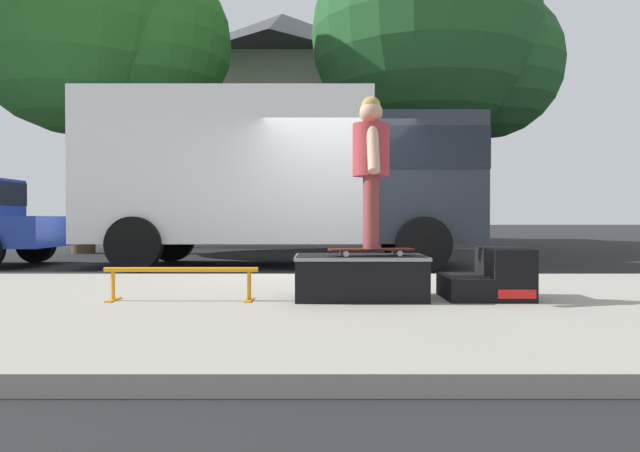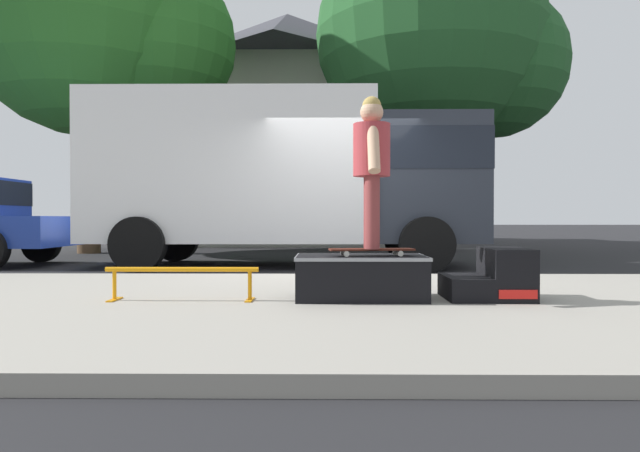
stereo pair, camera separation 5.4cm
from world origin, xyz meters
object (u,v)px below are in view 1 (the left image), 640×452
object	(u,v)px
skateboard	(373,250)
street_tree_main	(99,19)
skate_box	(362,276)
box_truck	(287,173)
skater_kid	(373,159)
grind_rail	(183,276)
street_tree_neighbour	(440,42)
kicker_ramp	(494,278)

from	to	relation	value
skateboard	street_tree_main	size ratio (longest dim) A/B	0.09
skate_box	box_truck	bearing A→B (deg)	101.33
skateboard	street_tree_main	distance (m)	11.99
skater_kid	street_tree_main	bearing A→B (deg)	123.82
skate_box	grind_rail	xyz separation A→B (m)	(-1.64, -0.14, 0.01)
skate_box	skateboard	distance (m)	0.27
skate_box	skateboard	size ratio (longest dim) A/B	1.51
grind_rail	skateboard	size ratio (longest dim) A/B	1.76
skateboard	box_truck	size ratio (longest dim) A/B	0.12
grind_rail	street_tree_main	world-z (taller)	street_tree_main
skater_kid	street_tree_neighbour	size ratio (longest dim) A/B	0.16
grind_rail	skater_kid	bearing A→B (deg)	2.63
kicker_ramp	skater_kid	world-z (taller)	skater_kid
skate_box	skateboard	bearing A→B (deg)	-31.34
grind_rail	kicker_ramp	bearing A→B (deg)	2.74
skate_box	box_truck	size ratio (longest dim) A/B	0.18
skateboard	street_tree_neighbour	bearing A→B (deg)	74.95
grind_rail	box_truck	distance (m)	5.44
skate_box	street_tree_main	world-z (taller)	street_tree_main
skate_box	street_tree_neighbour	bearing A→B (deg)	74.34
kicker_ramp	street_tree_neighbour	bearing A→B (deg)	81.23
kicker_ramp	skateboard	bearing A→B (deg)	-177.08
skateboard	street_tree_main	xyz separation A→B (m)	(-6.00, 8.96, 5.24)
skater_kid	box_truck	distance (m)	5.28
grind_rail	skate_box	bearing A→B (deg)	4.82
skateboard	skater_kid	xyz separation A→B (m)	(0.00, 0.00, 0.84)
street_tree_neighbour	skate_box	bearing A→B (deg)	-105.66
skate_box	street_tree_main	bearing A→B (deg)	123.57
skater_kid	kicker_ramp	bearing A→B (deg)	2.92
kicker_ramp	box_truck	world-z (taller)	box_truck
skate_box	street_tree_main	xyz separation A→B (m)	(-5.91, 8.90, 5.49)
kicker_ramp	street_tree_neighbour	size ratio (longest dim) A/B	0.09
street_tree_neighbour	skateboard	bearing A→B (deg)	-105.05
skateboard	kicker_ramp	bearing A→B (deg)	2.92
street_tree_neighbour	box_truck	bearing A→B (deg)	-128.59
skate_box	skater_kid	distance (m)	1.09
grind_rail	skater_kid	size ratio (longest dim) A/B	1.00
skater_kid	box_truck	size ratio (longest dim) A/B	0.20
grind_rail	street_tree_neighbour	bearing A→B (deg)	66.19
skateboard	street_tree_neighbour	xyz separation A→B (m)	(2.66, 9.88, 4.93)
skater_kid	box_truck	xyz separation A→B (m)	(-1.12, 5.15, 0.28)
skate_box	skater_kid	xyz separation A→B (m)	(0.10, -0.06, 1.08)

